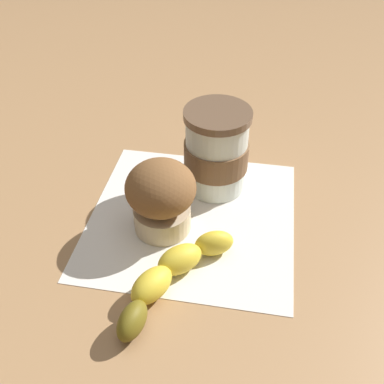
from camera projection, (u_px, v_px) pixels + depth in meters
ground_plane at (192, 217)px, 0.60m from camera, size 3.00×3.00×0.00m
paper_napkin at (192, 217)px, 0.60m from camera, size 0.33×0.33×0.00m
coffee_cup at (216, 151)px, 0.61m from camera, size 0.09×0.09×0.12m
muffin at (161, 196)px, 0.55m from camera, size 0.09×0.09×0.10m
banana at (170, 275)px, 0.50m from camera, size 0.14×0.14×0.03m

